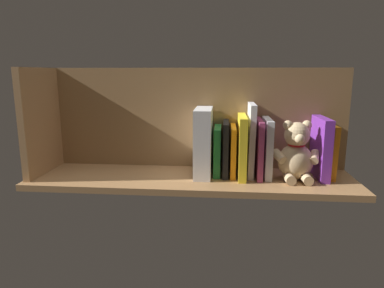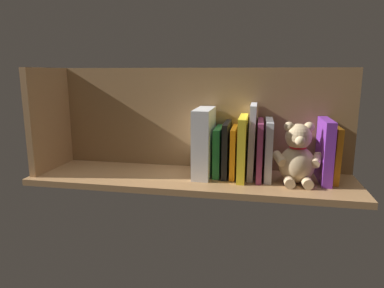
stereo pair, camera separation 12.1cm
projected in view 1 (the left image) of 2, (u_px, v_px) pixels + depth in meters
ground_plane at (192, 179)px, 123.92cm from camera, size 114.42×31.33×2.20cm
shelf_back_panel at (195, 118)px, 132.88cm from camera, size 114.42×1.50×38.20cm
shelf_side_divider at (41, 121)px, 124.76cm from camera, size 2.40×25.33×38.20cm
book_0 at (329, 150)px, 121.99cm from camera, size 2.29×15.19×18.74cm
book_1 at (321, 148)px, 120.71cm from camera, size 3.16×17.90×21.20cm
teddy_bear at (296, 154)px, 117.69cm from camera, size 16.73×13.44×20.63cm
book_2 at (267, 147)px, 122.74cm from camera, size 2.43×17.31×20.55cm
book_3 at (258, 148)px, 122.48cm from camera, size 1.86×18.45×20.27cm
book_4 at (251, 140)px, 123.31cm from camera, size 2.46×16.12×25.74cm
book_5 at (242, 146)px, 122.26cm from camera, size 2.66×19.70×21.64cm
book_6 at (233, 150)px, 124.62cm from camera, size 1.83×16.29×17.54cm
book_7 at (226, 148)px, 124.51cm from camera, size 1.90×16.64×19.23cm
book_8 at (217, 150)px, 125.61cm from camera, size 2.45×15.36×17.20cm
dictionary_thick_white at (203, 142)px, 123.43cm from camera, size 5.95×19.13×24.06cm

